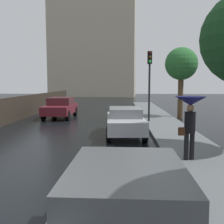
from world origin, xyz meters
TOP-DOWN VIEW (x-y plane):
  - car_silver_near_kerb at (2.74, 9.62)m, footprint 1.89×4.28m
  - car_grey_mid_road at (2.66, 0.91)m, footprint 1.97×4.36m
  - car_maroon_behind_camera at (-1.75, 15.97)m, footprint 1.90×4.03m
  - pedestrian_with_umbrella_near at (4.63, 5.16)m, footprint 0.92×0.92m
  - traffic_light at (4.27, 13.60)m, footprint 0.26×0.39m
  - street_tree_near at (6.70, 16.09)m, footprint 2.25×2.25m
  - distant_tower at (-2.56, 49.51)m, footprint 16.15×11.84m

SIDE VIEW (x-z plane):
  - car_silver_near_kerb at x=2.74m, z-range 0.04..1.35m
  - car_grey_mid_road at x=2.66m, z-range 0.04..1.36m
  - car_maroon_behind_camera at x=-1.75m, z-range 0.04..1.48m
  - pedestrian_with_umbrella_near at x=4.63m, z-range 0.69..2.61m
  - traffic_light at x=4.27m, z-range 0.96..5.18m
  - street_tree_near at x=6.70m, z-range 1.25..6.17m
  - distant_tower at x=-2.56m, z-range 0.00..34.81m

